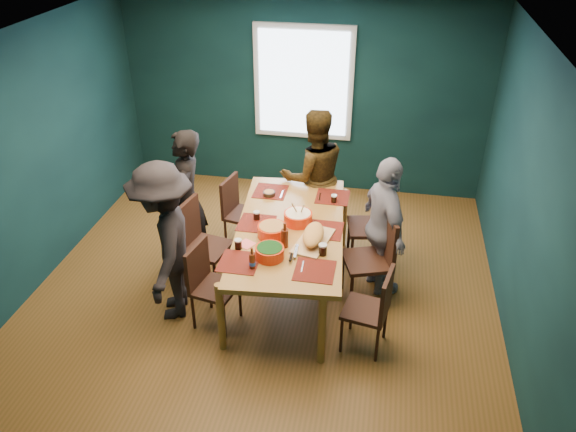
{
  "coord_description": "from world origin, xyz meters",
  "views": [
    {
      "loc": [
        1.15,
        -4.84,
        3.91
      ],
      "look_at": [
        0.25,
        -0.02,
        0.96
      ],
      "focal_mm": 35.0,
      "sensor_mm": 36.0,
      "label": 1
    }
  ],
  "objects_px": {
    "dining_table": "(290,233)",
    "bowl_dumpling": "(298,217)",
    "person_far_left": "(187,200)",
    "person_right": "(384,227)",
    "chair_right_far": "(377,220)",
    "bowl_salad": "(272,230)",
    "cutting_board": "(313,236)",
    "person_back": "(314,176)",
    "chair_right_near": "(375,305)",
    "person_near_left": "(165,243)",
    "chair_right_mid": "(377,252)",
    "chair_left_near": "(207,279)",
    "chair_left_far": "(237,207)",
    "chair_left_mid": "(198,239)",
    "bowl_herbs": "(270,252)"
  },
  "relations": [
    {
      "from": "person_near_left",
      "to": "cutting_board",
      "type": "xyz_separation_m",
      "value": [
        1.42,
        0.32,
        0.04
      ]
    },
    {
      "from": "person_far_left",
      "to": "person_near_left",
      "type": "height_order",
      "value": "person_near_left"
    },
    {
      "from": "person_back",
      "to": "bowl_dumpling",
      "type": "height_order",
      "value": "person_back"
    },
    {
      "from": "chair_right_far",
      "to": "chair_right_near",
      "type": "distance_m",
      "value": 1.42
    },
    {
      "from": "chair_left_far",
      "to": "chair_right_far",
      "type": "relative_size",
      "value": 0.89
    },
    {
      "from": "person_back",
      "to": "bowl_dumpling",
      "type": "distance_m",
      "value": 1.06
    },
    {
      "from": "chair_right_far",
      "to": "bowl_salad",
      "type": "relative_size",
      "value": 3.43
    },
    {
      "from": "bowl_dumpling",
      "to": "chair_left_near",
      "type": "bearing_deg",
      "value": -137.29
    },
    {
      "from": "person_back",
      "to": "chair_right_mid",
      "type": "bearing_deg",
      "value": 102.9
    },
    {
      "from": "dining_table",
      "to": "person_back",
      "type": "height_order",
      "value": "person_back"
    },
    {
      "from": "dining_table",
      "to": "chair_right_far",
      "type": "height_order",
      "value": "chair_right_far"
    },
    {
      "from": "bowl_salad",
      "to": "person_right",
      "type": "bearing_deg",
      "value": 21.34
    },
    {
      "from": "bowl_salad",
      "to": "cutting_board",
      "type": "height_order",
      "value": "cutting_board"
    },
    {
      "from": "chair_left_mid",
      "to": "cutting_board",
      "type": "distance_m",
      "value": 1.33
    },
    {
      "from": "dining_table",
      "to": "cutting_board",
      "type": "xyz_separation_m",
      "value": [
        0.27,
        -0.24,
        0.15
      ]
    },
    {
      "from": "chair_right_far",
      "to": "chair_right_near",
      "type": "xyz_separation_m",
      "value": [
        0.05,
        -1.42,
        -0.07
      ]
    },
    {
      "from": "person_far_left",
      "to": "person_back",
      "type": "xyz_separation_m",
      "value": [
        1.31,
        0.83,
        0.01
      ]
    },
    {
      "from": "bowl_salad",
      "to": "chair_left_far",
      "type": "bearing_deg",
      "value": 122.8
    },
    {
      "from": "chair_left_far",
      "to": "chair_left_mid",
      "type": "xyz_separation_m",
      "value": [
        -0.21,
        -0.84,
        0.07
      ]
    },
    {
      "from": "chair_left_mid",
      "to": "person_back",
      "type": "distance_m",
      "value": 1.63
    },
    {
      "from": "person_right",
      "to": "bowl_dumpling",
      "type": "distance_m",
      "value": 0.91
    },
    {
      "from": "dining_table",
      "to": "bowl_dumpling",
      "type": "bearing_deg",
      "value": 48.01
    },
    {
      "from": "dining_table",
      "to": "bowl_dumpling",
      "type": "distance_m",
      "value": 0.18
    },
    {
      "from": "dining_table",
      "to": "chair_left_near",
      "type": "height_order",
      "value": "chair_left_near"
    },
    {
      "from": "person_far_left",
      "to": "cutting_board",
      "type": "relative_size",
      "value": 2.33
    },
    {
      "from": "chair_right_mid",
      "to": "bowl_salad",
      "type": "relative_size",
      "value": 3.5
    },
    {
      "from": "dining_table",
      "to": "person_back",
      "type": "xyz_separation_m",
      "value": [
        0.08,
        1.15,
        0.1
      ]
    },
    {
      "from": "person_far_left",
      "to": "person_near_left",
      "type": "bearing_deg",
      "value": -5.91
    },
    {
      "from": "cutting_board",
      "to": "person_back",
      "type": "bearing_deg",
      "value": 110.41
    },
    {
      "from": "chair_right_mid",
      "to": "chair_right_near",
      "type": "bearing_deg",
      "value": -106.7
    },
    {
      "from": "chair_left_mid",
      "to": "chair_left_near",
      "type": "bearing_deg",
      "value": -52.49
    },
    {
      "from": "chair_right_far",
      "to": "chair_right_mid",
      "type": "distance_m",
      "value": 0.67
    },
    {
      "from": "chair_right_mid",
      "to": "cutting_board",
      "type": "bearing_deg",
      "value": -175.18
    },
    {
      "from": "person_back",
      "to": "bowl_herbs",
      "type": "height_order",
      "value": "person_back"
    },
    {
      "from": "chair_right_near",
      "to": "person_right",
      "type": "xyz_separation_m",
      "value": [
        0.03,
        0.95,
        0.27
      ]
    },
    {
      "from": "chair_left_far",
      "to": "chair_left_mid",
      "type": "bearing_deg",
      "value": -91.73
    },
    {
      "from": "person_far_left",
      "to": "chair_left_mid",
      "type": "bearing_deg",
      "value": 19.97
    },
    {
      "from": "chair_left_near",
      "to": "chair_right_mid",
      "type": "relative_size",
      "value": 0.88
    },
    {
      "from": "chair_left_near",
      "to": "person_far_left",
      "type": "bearing_deg",
      "value": 129.62
    },
    {
      "from": "person_right",
      "to": "person_near_left",
      "type": "xyz_separation_m",
      "value": [
        -2.1,
        -0.78,
        0.06
      ]
    },
    {
      "from": "chair_left_mid",
      "to": "bowl_herbs",
      "type": "bearing_deg",
      "value": -18.7
    },
    {
      "from": "person_far_left",
      "to": "chair_left_far",
      "type": "bearing_deg",
      "value": 125.59
    },
    {
      "from": "chair_right_far",
      "to": "bowl_salad",
      "type": "bearing_deg",
      "value": -148.8
    },
    {
      "from": "person_far_left",
      "to": "person_near_left",
      "type": "distance_m",
      "value": 0.88
    },
    {
      "from": "bowl_herbs",
      "to": "cutting_board",
      "type": "relative_size",
      "value": 0.39
    },
    {
      "from": "bowl_herbs",
      "to": "person_near_left",
      "type": "bearing_deg",
      "value": 178.84
    },
    {
      "from": "dining_table",
      "to": "bowl_dumpling",
      "type": "relative_size",
      "value": 7.6
    },
    {
      "from": "person_back",
      "to": "person_right",
      "type": "relative_size",
      "value": 1.07
    },
    {
      "from": "person_far_left",
      "to": "person_right",
      "type": "xyz_separation_m",
      "value": [
        2.19,
        -0.09,
        -0.05
      ]
    },
    {
      "from": "person_right",
      "to": "person_near_left",
      "type": "bearing_deg",
      "value": 86.36
    }
  ]
}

